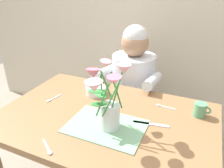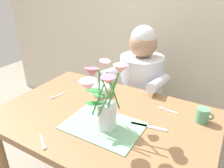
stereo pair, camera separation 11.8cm
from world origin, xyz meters
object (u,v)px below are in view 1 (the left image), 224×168
(seated_person, at_px, (132,94))
(flower_vase, at_px, (108,98))
(ceramic_bowl, at_px, (96,90))
(dinner_knife, at_px, (151,124))
(coffee_cup, at_px, (200,110))

(seated_person, relative_size, flower_vase, 3.22)
(ceramic_bowl, height_order, dinner_knife, ceramic_bowl)
(dinner_knife, bearing_deg, seated_person, 107.02)
(seated_person, xyz_separation_m, dinner_knife, (0.30, -0.59, 0.18))
(flower_vase, bearing_deg, coffee_cup, 36.37)
(ceramic_bowl, bearing_deg, seated_person, 73.36)
(ceramic_bowl, bearing_deg, flower_vase, -52.52)
(seated_person, relative_size, dinner_knife, 5.97)
(flower_vase, relative_size, coffee_cup, 3.79)
(dinner_knife, xyz_separation_m, coffee_cup, (0.23, 0.19, 0.04))
(ceramic_bowl, distance_m, coffee_cup, 0.65)
(seated_person, height_order, coffee_cup, seated_person)
(flower_vase, distance_m, ceramic_bowl, 0.41)
(flower_vase, distance_m, dinner_knife, 0.29)
(seated_person, bearing_deg, coffee_cup, -34.75)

